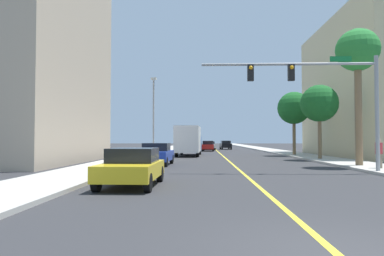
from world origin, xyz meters
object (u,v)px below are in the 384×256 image
(traffic_signal_mast, at_px, (321,86))
(palm_mid, at_px, (319,104))
(car_black, at_px, (226,145))
(car_red, at_px, (208,146))
(delivery_truck, at_px, (189,140))
(pedestrian, at_px, (379,154))
(car_blue, at_px, (156,154))
(palm_near, at_px, (357,54))
(car_white, at_px, (209,145))
(car_yellow, at_px, (132,166))
(palm_far, at_px, (294,108))
(street_lamp, at_px, (154,112))

(traffic_signal_mast, xyz_separation_m, palm_mid, (3.60, 11.03, 0.23))
(car_black, bearing_deg, car_red, -111.89)
(car_red, relative_size, delivery_truck, 0.50)
(traffic_signal_mast, bearing_deg, pedestrian, 23.78)
(car_blue, relative_size, car_black, 0.94)
(pedestrian, bearing_deg, palm_near, 76.00)
(palm_mid, bearing_deg, car_blue, -156.29)
(car_white, bearing_deg, car_yellow, -96.68)
(traffic_signal_mast, height_order, car_white, traffic_signal_mast)
(car_yellow, bearing_deg, palm_mid, -127.01)
(palm_mid, distance_m, car_blue, 14.64)
(car_yellow, distance_m, car_white, 44.15)
(car_black, distance_m, car_white, 3.79)
(traffic_signal_mast, xyz_separation_m, palm_far, (3.40, 18.30, 0.51))
(palm_near, height_order, car_yellow, palm_near)
(palm_mid, bearing_deg, pedestrian, -89.52)
(traffic_signal_mast, xyz_separation_m, street_lamp, (-11.03, 15.63, -0.08))
(street_lamp, bearing_deg, pedestrian, -43.62)
(car_red, relative_size, car_black, 0.97)
(pedestrian, bearing_deg, traffic_signal_mast, -173.62)
(pedestrian, bearing_deg, car_yellow, -169.62)
(palm_far, xyz_separation_m, car_white, (-8.56, 20.76, -4.28))
(car_black, bearing_deg, car_yellow, -100.63)
(palm_near, xyz_separation_m, delivery_truck, (-11.22, 14.52, -5.47))
(palm_mid, bearing_deg, car_yellow, -127.81)
(car_blue, bearing_deg, traffic_signal_mast, 152.29)
(street_lamp, height_order, palm_near, palm_near)
(street_lamp, bearing_deg, palm_near, -39.15)
(car_blue, height_order, car_black, car_black)
(delivery_truck, bearing_deg, street_lamp, -140.17)
(car_red, distance_m, pedestrian, 32.17)
(car_yellow, bearing_deg, palm_near, -143.99)
(traffic_signal_mast, bearing_deg, delivery_truck, 112.75)
(delivery_truck, xyz_separation_m, pedestrian, (11.35, -16.67, -0.68))
(street_lamp, xyz_separation_m, car_white, (5.87, 23.42, -3.69))
(car_black, xyz_separation_m, car_white, (-2.89, -2.44, -0.05))
(car_red, bearing_deg, car_black, 73.19)
(palm_mid, distance_m, pedestrian, 10.13)
(car_yellow, bearing_deg, traffic_signal_mast, -149.84)
(traffic_signal_mast, height_order, street_lamp, street_lamp)
(palm_mid, bearing_deg, palm_near, -90.39)
(car_yellow, bearing_deg, car_black, -97.19)
(traffic_signal_mast, bearing_deg, car_black, 93.13)
(traffic_signal_mast, height_order, pedestrian, traffic_signal_mast)
(car_red, height_order, delivery_truck, delivery_truck)
(car_white, bearing_deg, car_blue, -98.97)
(palm_far, relative_size, car_red, 1.57)
(traffic_signal_mast, relative_size, car_red, 2.17)
(car_blue, bearing_deg, delivery_truck, -94.97)
(car_blue, relative_size, car_white, 0.90)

